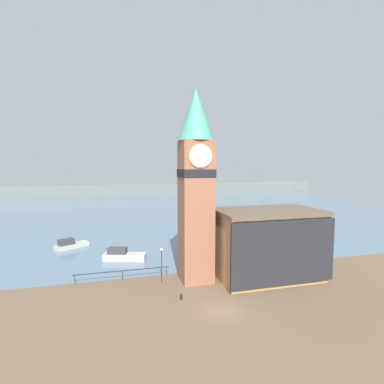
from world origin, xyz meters
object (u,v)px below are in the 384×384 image
(lamp_post, at_px, (162,259))
(pier_building, at_px, (267,243))
(boat_near, at_px, (123,255))
(mooring_bollard_near, at_px, (181,296))
(boat_far, at_px, (70,245))
(clock_tower, at_px, (196,180))

(lamp_post, bearing_deg, pier_building, -7.22)
(pier_building, xyz_separation_m, lamp_post, (-12.68, 1.61, -1.32))
(pier_building, bearing_deg, lamp_post, 172.78)
(pier_building, relative_size, lamp_post, 3.08)
(boat_near, relative_size, mooring_bollard_near, 10.55)
(pier_building, distance_m, lamp_post, 12.85)
(pier_building, xyz_separation_m, boat_far, (-24.81, 19.91, -3.57))
(pier_building, relative_size, mooring_bollard_near, 21.27)
(pier_building, height_order, boat_near, pier_building)
(pier_building, distance_m, mooring_bollard_near, 12.55)
(pier_building, height_order, boat_far, pier_building)
(clock_tower, height_order, lamp_post, clock_tower)
(boat_near, height_order, lamp_post, lamp_post)
(pier_building, bearing_deg, boat_near, 145.87)
(boat_far, bearing_deg, mooring_bollard_near, -93.08)
(boat_near, bearing_deg, pier_building, -16.68)
(pier_building, relative_size, boat_near, 2.02)
(boat_far, xyz_separation_m, mooring_bollard_near, (13.31, -23.17, -0.27))
(clock_tower, relative_size, mooring_bollard_near, 37.63)
(clock_tower, xyz_separation_m, mooring_bollard_near, (-2.86, -4.63, -11.54))
(boat_far, height_order, lamp_post, lamp_post)
(boat_near, distance_m, boat_far, 11.86)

